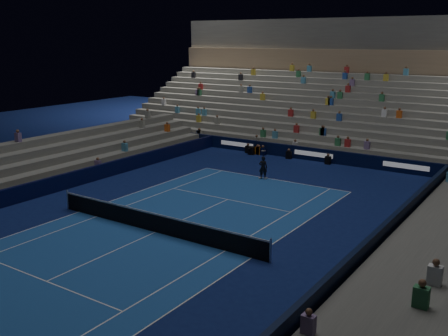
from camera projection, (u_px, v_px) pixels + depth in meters
ground at (156, 232)px, 25.35m from camera, size 90.00×90.00×0.00m
court_surface at (156, 232)px, 25.35m from camera, size 10.97×23.77×0.01m
sponsor_barrier_far at (314, 154)px, 40.12m from camera, size 44.00×0.25×1.00m
sponsor_barrier_east at (346, 271)px, 19.97m from camera, size 0.25×37.00×1.00m
sponsor_barrier_west at (30, 191)px, 30.48m from camera, size 0.25×37.00×1.00m
grandstand_main at (359, 105)px, 46.98m from camera, size 44.00×15.20×11.20m
grandstand_east at (442, 284)px, 17.99m from camera, size 5.00×37.00×2.50m
tennis_net at (155, 223)px, 25.23m from camera, size 12.90×0.10×1.10m
tennis_player at (263, 168)px, 34.83m from camera, size 0.66×0.54×1.57m
broadcast_camera at (252, 150)px, 42.35m from camera, size 0.54×0.96×0.63m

